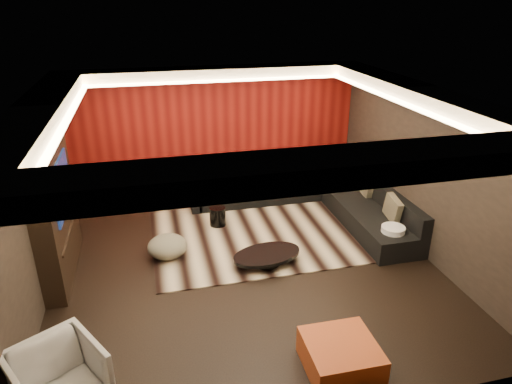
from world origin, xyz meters
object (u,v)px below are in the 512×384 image
object	(u,v)px
armchair	(59,382)
drum_stool	(218,216)
orange_ottoman	(340,356)
white_side_table	(392,240)
coffee_table	(267,258)
sectional_sofa	(309,197)

from	to	relation	value
armchair	drum_stool	bearing A→B (deg)	28.29
orange_ottoman	white_side_table	bearing A→B (deg)	49.81
drum_stool	coffee_table	bearing A→B (deg)	-70.16
armchair	white_side_table	bearing A→B (deg)	-7.82
white_side_table	armchair	world-z (taller)	armchair
drum_stool	white_side_table	xyz separation A→B (m)	(2.72, -1.69, 0.05)
drum_stool	white_side_table	size ratio (longest dim) A/B	0.73
sectional_sofa	orange_ottoman	bearing A→B (deg)	-105.03
armchair	sectional_sofa	size ratio (longest dim) A/B	0.24
coffee_table	white_side_table	size ratio (longest dim) A/B	2.32
white_side_table	orange_ottoman	xyz separation A→B (m)	(-1.91, -2.26, -0.06)
drum_stool	sectional_sofa	distance (m)	1.98
coffee_table	drum_stool	distance (m)	1.65
coffee_table	drum_stool	size ratio (longest dim) A/B	3.18
sectional_sofa	armchair	bearing A→B (deg)	-135.76
orange_ottoman	armchair	distance (m)	3.10
coffee_table	sectional_sofa	distance (m)	2.33
white_side_table	drum_stool	bearing A→B (deg)	148.23
drum_stool	orange_ottoman	xyz separation A→B (m)	(0.81, -3.95, -0.02)
white_side_table	orange_ottoman	world-z (taller)	white_side_table
white_side_table	sectional_sofa	size ratio (longest dim) A/B	0.14
orange_ottoman	sectional_sofa	world-z (taller)	sectional_sofa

